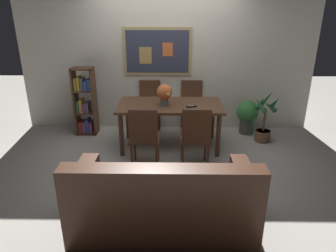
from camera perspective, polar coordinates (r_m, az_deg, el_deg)
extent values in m
plane|color=#B7B2A8|center=(4.60, -0.48, -6.02)|extent=(12.00, 12.00, 0.00)
cube|color=silver|center=(5.49, -0.20, 12.78)|extent=(5.20, 0.10, 2.60)
cube|color=tan|center=(5.41, -2.01, 13.84)|extent=(1.19, 0.02, 0.82)
cube|color=#33384C|center=(5.40, -2.01, 13.82)|extent=(1.09, 0.01, 0.72)
cube|color=tan|center=(5.42, -4.27, 13.14)|extent=(0.21, 0.00, 0.29)
cube|color=#D86633|center=(5.38, -0.06, 14.25)|extent=(0.18, 0.00, 0.23)
cube|color=brown|center=(4.72, 0.37, 3.92)|extent=(1.61, 0.86, 0.04)
cylinder|color=brown|center=(4.58, -8.79, -1.70)|extent=(0.07, 0.07, 0.68)
cylinder|color=brown|center=(4.57, 9.47, -1.81)|extent=(0.07, 0.07, 0.68)
cylinder|color=brown|center=(5.23, -7.59, 1.29)|extent=(0.07, 0.07, 0.68)
cylinder|color=brown|center=(5.22, 8.40, 1.20)|extent=(0.07, 0.07, 0.68)
cube|color=brown|center=(4.19, -4.38, -2.27)|extent=(0.40, 0.40, 0.03)
cube|color=#997A66|center=(4.18, -4.39, -1.93)|extent=(0.36, 0.36, 0.03)
cylinder|color=brown|center=(4.16, -6.84, -6.03)|extent=(0.04, 0.04, 0.42)
cylinder|color=brown|center=(4.13, -2.13, -6.10)|extent=(0.04, 0.04, 0.42)
cylinder|color=brown|center=(4.46, -6.29, -4.04)|extent=(0.04, 0.04, 0.42)
cylinder|color=brown|center=(4.43, -1.91, -4.09)|extent=(0.04, 0.04, 0.42)
cube|color=brown|center=(3.94, -4.70, -0.08)|extent=(0.38, 0.04, 0.46)
cube|color=brown|center=(3.87, -4.79, 2.68)|extent=(0.38, 0.05, 0.06)
cube|color=brown|center=(5.46, 4.50, 3.35)|extent=(0.40, 0.40, 0.03)
cube|color=#997A66|center=(5.45, 4.51, 3.63)|extent=(0.36, 0.36, 0.03)
cylinder|color=brown|center=(5.70, 6.04, 1.71)|extent=(0.04, 0.04, 0.42)
cylinder|color=brown|center=(5.68, 2.62, 1.73)|extent=(0.04, 0.04, 0.42)
cylinder|color=brown|center=(5.38, 6.34, 0.50)|extent=(0.04, 0.04, 0.42)
cylinder|color=brown|center=(5.36, 2.72, 0.52)|extent=(0.04, 0.04, 0.42)
cube|color=brown|center=(5.56, 4.46, 6.30)|extent=(0.38, 0.04, 0.46)
cube|color=brown|center=(5.51, 4.52, 8.31)|extent=(0.38, 0.05, 0.06)
cube|color=brown|center=(5.45, -3.50, 3.35)|extent=(0.40, 0.40, 0.03)
cube|color=#997A66|center=(5.44, -3.51, 3.62)|extent=(0.36, 0.36, 0.03)
cylinder|color=brown|center=(5.67, -1.61, 1.70)|extent=(0.04, 0.04, 0.42)
cylinder|color=brown|center=(5.69, -5.03, 1.72)|extent=(0.04, 0.04, 0.42)
cylinder|color=brown|center=(5.35, -1.76, 0.49)|extent=(0.04, 0.04, 0.42)
cylinder|color=brown|center=(5.38, -5.38, 0.51)|extent=(0.04, 0.04, 0.42)
cube|color=brown|center=(5.55, -3.42, 6.30)|extent=(0.38, 0.04, 0.46)
cube|color=brown|center=(5.50, -3.47, 8.31)|extent=(0.38, 0.05, 0.06)
cube|color=brown|center=(4.20, 5.11, -2.24)|extent=(0.40, 0.40, 0.03)
cube|color=#997A66|center=(4.19, 5.12, -1.89)|extent=(0.36, 0.36, 0.03)
cylinder|color=brown|center=(4.14, 2.81, -6.03)|extent=(0.04, 0.04, 0.42)
cylinder|color=brown|center=(4.16, 7.52, -6.02)|extent=(0.04, 0.04, 0.42)
cylinder|color=brown|center=(4.44, 2.67, -4.02)|extent=(0.04, 0.04, 0.42)
cylinder|color=brown|center=(4.47, 7.05, -4.02)|extent=(0.04, 0.04, 0.42)
cube|color=brown|center=(3.95, 5.40, -0.05)|extent=(0.38, 0.04, 0.46)
cube|color=brown|center=(3.88, 5.50, 2.71)|extent=(0.38, 0.05, 0.06)
cube|color=#472819|center=(3.21, -0.86, -15.15)|extent=(1.80, 0.84, 0.40)
cube|color=#472819|center=(2.71, -1.11, -12.00)|extent=(1.80, 0.20, 0.44)
cube|color=#472819|center=(3.17, -15.93, -9.93)|extent=(0.18, 0.80, 0.22)
cube|color=#472819|center=(3.12, 14.38, -10.23)|extent=(0.18, 0.80, 0.22)
cube|color=#334C72|center=(2.91, -10.07, -11.23)|extent=(0.32, 0.16, 0.33)
cube|color=#334C72|center=(2.86, -1.00, -11.47)|extent=(0.32, 0.16, 0.33)
cube|color=brown|center=(5.55, -17.00, 4.46)|extent=(0.03, 0.28, 1.19)
cube|color=brown|center=(5.46, -13.69, 4.52)|extent=(0.03, 0.28, 1.19)
cube|color=brown|center=(5.69, -14.80, -1.08)|extent=(0.36, 0.28, 0.03)
cube|color=brown|center=(5.37, -15.96, 10.40)|extent=(0.36, 0.28, 0.03)
cube|color=brown|center=(5.56, -15.16, 2.55)|extent=(0.30, 0.28, 0.02)
cube|color=brown|center=(5.45, -15.56, 6.48)|extent=(0.30, 0.28, 0.02)
cube|color=#B2332D|center=(5.68, -15.97, -0.01)|extent=(0.06, 0.22, 0.20)
cube|color=#7F3F72|center=(5.66, -15.33, 0.01)|extent=(0.06, 0.22, 0.20)
cube|color=#2D4C8C|center=(5.64, -14.76, 0.18)|extent=(0.05, 0.22, 0.24)
cube|color=#7F3F72|center=(5.63, -14.18, -0.04)|extent=(0.05, 0.22, 0.19)
cube|color=#337247|center=(5.56, -16.43, 3.61)|extent=(0.04, 0.22, 0.20)
cube|color=gold|center=(5.54, -15.93, 3.79)|extent=(0.05, 0.22, 0.23)
cube|color=#7F3F72|center=(5.53, -15.31, 3.44)|extent=(0.06, 0.22, 0.16)
cube|color=#595960|center=(5.52, -14.77, 3.51)|extent=(0.04, 0.22, 0.18)
cube|color=gold|center=(5.46, -16.89, 7.62)|extent=(0.04, 0.22, 0.21)
cube|color=gold|center=(5.44, -16.36, 7.76)|extent=(0.05, 0.22, 0.23)
cube|color=#595960|center=(5.43, -15.75, 7.67)|extent=(0.05, 0.22, 0.21)
cube|color=#2D4C8C|center=(5.41, -15.11, 7.45)|extent=(0.06, 0.22, 0.17)
cube|color=#2D4C8C|center=(5.39, -14.41, 7.65)|extent=(0.06, 0.22, 0.20)
cylinder|color=#4C4742|center=(5.63, 14.52, -0.06)|extent=(0.24, 0.24, 0.26)
cylinder|color=#332319|center=(5.58, 14.63, 1.08)|extent=(0.21, 0.21, 0.02)
sphere|color=#387F3D|center=(5.53, 14.78, 2.67)|extent=(0.39, 0.39, 0.39)
cylinder|color=#387F3D|center=(5.51, 15.34, -0.33)|extent=(0.03, 0.03, 0.29)
cylinder|color=#387F3D|center=(5.72, 15.48, 0.41)|extent=(0.03, 0.03, 0.30)
cylinder|color=brown|center=(5.38, 17.39, -1.76)|extent=(0.25, 0.25, 0.19)
cylinder|color=#332319|center=(5.35, 17.49, -0.93)|extent=(0.23, 0.23, 0.02)
cylinder|color=brown|center=(5.28, 17.73, 1.11)|extent=(0.04, 0.04, 0.39)
cone|color=#235B2D|center=(5.24, 19.52, 4.16)|extent=(0.10, 0.29, 0.26)
cone|color=#235B2D|center=(5.29, 18.05, 4.87)|extent=(0.26, 0.13, 0.32)
cone|color=#235B2D|center=(5.24, 17.05, 4.20)|extent=(0.21, 0.22, 0.22)
cone|color=#235B2D|center=(5.11, 17.04, 3.82)|extent=(0.20, 0.27, 0.23)
cone|color=#235B2D|center=(5.10, 18.68, 3.51)|extent=(0.26, 0.13, 0.22)
cylinder|color=slate|center=(4.65, -0.67, 4.70)|extent=(0.13, 0.13, 0.12)
sphere|color=#D86633|center=(4.61, -0.68, 6.42)|extent=(0.24, 0.24, 0.24)
sphere|color=#D86633|center=(4.70, -1.24, 6.48)|extent=(0.07, 0.07, 0.07)
sphere|color=#EACC4C|center=(4.54, -0.05, 6.05)|extent=(0.07, 0.07, 0.07)
sphere|color=#D86633|center=(4.64, 0.45, 6.70)|extent=(0.05, 0.05, 0.05)
cube|color=black|center=(4.59, 4.46, 3.72)|extent=(0.16, 0.09, 0.02)
cube|color=gray|center=(4.58, 4.46, 3.86)|extent=(0.10, 0.06, 0.00)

